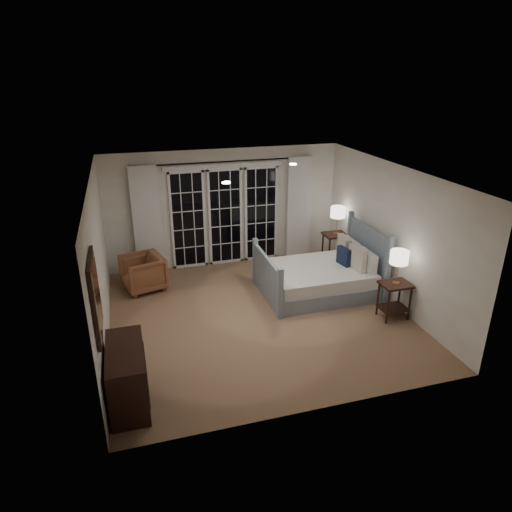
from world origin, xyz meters
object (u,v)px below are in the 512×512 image
object	(u,v)px
lamp_left	(399,258)
lamp_right	(338,212)
armchair	(143,273)
nightstand_left	(394,295)
nightstand_right	(336,244)
bed	(321,277)
dresser	(127,376)

from	to	relation	value
lamp_left	lamp_right	world-z (taller)	lamp_right
lamp_right	armchair	world-z (taller)	lamp_right
lamp_left	armchair	distance (m)	4.75
nightstand_left	nightstand_right	bearing A→B (deg)	88.52
nightstand_right	lamp_right	world-z (taller)	lamp_right
bed	nightstand_right	distance (m)	1.46
lamp_left	armchair	xyz separation A→B (m)	(-4.06, 2.33, -0.77)
lamp_left	dresser	bearing A→B (deg)	-167.98
armchair	dresser	distance (m)	3.30
nightstand_right	dresser	world-z (taller)	dresser
lamp_right	armchair	bearing A→B (deg)	-178.54
bed	nightstand_right	xyz separation A→B (m)	(0.86, 1.17, 0.15)
nightstand_left	armchair	world-z (taller)	armchair
nightstand_left	nightstand_right	world-z (taller)	nightstand_right
nightstand_right	bed	bearing A→B (deg)	-126.23
nightstand_right	armchair	world-z (taller)	nightstand_right
nightstand_left	dresser	size ratio (longest dim) A/B	0.58
dresser	nightstand_right	bearing A→B (deg)	36.88
lamp_left	dresser	distance (m)	4.60
armchair	nightstand_right	bearing A→B (deg)	76.36
nightstand_left	nightstand_right	xyz separation A→B (m)	(0.06, 2.44, 0.04)
nightstand_left	armchair	bearing A→B (deg)	150.14
lamp_left	armchair	bearing A→B (deg)	150.14
nightstand_left	armchair	xyz separation A→B (m)	(-4.06, 2.33, -0.08)
nightstand_left	bed	bearing A→B (deg)	122.25
nightstand_left	lamp_right	size ratio (longest dim) A/B	1.08
bed	nightstand_right	bearing A→B (deg)	53.77
nightstand_right	lamp_left	xyz separation A→B (m)	(-0.06, -2.44, 0.66)
bed	lamp_left	xyz separation A→B (m)	(0.80, -1.26, 0.81)
lamp_right	nightstand_right	bearing A→B (deg)	-135.00
nightstand_right	dresser	bearing A→B (deg)	-143.12
lamp_right	armchair	size ratio (longest dim) A/B	0.79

